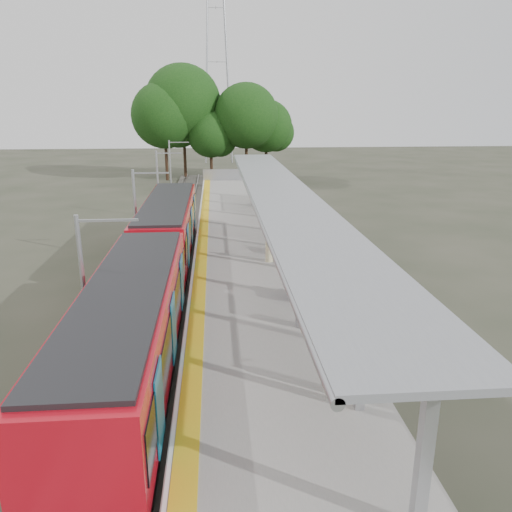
{
  "coord_description": "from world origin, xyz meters",
  "views": [
    {
      "loc": [
        -1.73,
        -9.43,
        8.85
      ],
      "look_at": [
        0.04,
        12.07,
        2.3
      ],
      "focal_mm": 35.0,
      "sensor_mm": 36.0,
      "label": 1
    }
  ],
  "objects_px": {
    "train": "(155,263)",
    "info_pillar_far": "(269,247)",
    "bench_near": "(297,287)",
    "bench_far": "(270,200)",
    "info_pillar_near": "(343,370)",
    "bench_mid": "(283,244)",
    "litter_bin": "(302,314)"
  },
  "relations": [
    {
      "from": "bench_near",
      "to": "bench_far",
      "type": "relative_size",
      "value": 0.94
    },
    {
      "from": "info_pillar_near",
      "to": "bench_near",
      "type": "bearing_deg",
      "value": 90.29
    },
    {
      "from": "train",
      "to": "bench_far",
      "type": "xyz_separation_m",
      "value": [
        7.11,
        17.66,
        -0.54
      ]
    },
    {
      "from": "train",
      "to": "bench_near",
      "type": "bearing_deg",
      "value": -18.93
    },
    {
      "from": "bench_near",
      "to": "info_pillar_near",
      "type": "bearing_deg",
      "value": -91.57
    },
    {
      "from": "bench_mid",
      "to": "bench_far",
      "type": "relative_size",
      "value": 1.05
    },
    {
      "from": "bench_far",
      "to": "litter_bin",
      "type": "relative_size",
      "value": 1.54
    },
    {
      "from": "info_pillar_near",
      "to": "train",
      "type": "bearing_deg",
      "value": 122.65
    },
    {
      "from": "train",
      "to": "info_pillar_far",
      "type": "relative_size",
      "value": 15.39
    },
    {
      "from": "info_pillar_near",
      "to": "info_pillar_far",
      "type": "relative_size",
      "value": 0.97
    },
    {
      "from": "bench_mid",
      "to": "info_pillar_far",
      "type": "relative_size",
      "value": 0.86
    },
    {
      "from": "bench_mid",
      "to": "info_pillar_far",
      "type": "distance_m",
      "value": 1.65
    },
    {
      "from": "train",
      "to": "info_pillar_near",
      "type": "bearing_deg",
      "value": -56.66
    },
    {
      "from": "info_pillar_near",
      "to": "info_pillar_far",
      "type": "bearing_deg",
      "value": 92.58
    },
    {
      "from": "litter_bin",
      "to": "bench_near",
      "type": "bearing_deg",
      "value": 84.67
    },
    {
      "from": "bench_near",
      "to": "bench_mid",
      "type": "height_order",
      "value": "bench_mid"
    },
    {
      "from": "bench_mid",
      "to": "bench_far",
      "type": "distance_m",
      "value": 13.19
    },
    {
      "from": "train",
      "to": "info_pillar_far",
      "type": "bearing_deg",
      "value": 29.73
    },
    {
      "from": "litter_bin",
      "to": "train",
      "type": "bearing_deg",
      "value": 140.02
    },
    {
      "from": "bench_near",
      "to": "bench_far",
      "type": "xyz_separation_m",
      "value": [
        1.02,
        19.75,
        0.02
      ]
    },
    {
      "from": "bench_near",
      "to": "info_pillar_far",
      "type": "xyz_separation_m",
      "value": [
        -0.59,
        5.24,
        0.29
      ]
    },
    {
      "from": "bench_far",
      "to": "litter_bin",
      "type": "xyz_separation_m",
      "value": [
        -1.28,
        -22.56,
        -0.03
      ]
    },
    {
      "from": "bench_far",
      "to": "bench_mid",
      "type": "bearing_deg",
      "value": -83.35
    },
    {
      "from": "train",
      "to": "bench_mid",
      "type": "xyz_separation_m",
      "value": [
        6.42,
        4.49,
        -0.52
      ]
    },
    {
      "from": "train",
      "to": "litter_bin",
      "type": "bearing_deg",
      "value": -39.98
    },
    {
      "from": "info_pillar_far",
      "to": "litter_bin",
      "type": "bearing_deg",
      "value": -68.64
    },
    {
      "from": "bench_mid",
      "to": "info_pillar_near",
      "type": "distance_m",
      "value": 13.96
    },
    {
      "from": "train",
      "to": "litter_bin",
      "type": "xyz_separation_m",
      "value": [
        5.84,
        -4.89,
        -0.57
      ]
    },
    {
      "from": "bench_mid",
      "to": "bench_far",
      "type": "xyz_separation_m",
      "value": [
        0.7,
        13.17,
        -0.02
      ]
    },
    {
      "from": "bench_far",
      "to": "info_pillar_near",
      "type": "bearing_deg",
      "value": -82.2
    },
    {
      "from": "bench_mid",
      "to": "info_pillar_far",
      "type": "xyz_separation_m",
      "value": [
        -0.91,
        -1.35,
        0.24
      ]
    },
    {
      "from": "bench_near",
      "to": "info_pillar_near",
      "type": "height_order",
      "value": "info_pillar_near"
    }
  ]
}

